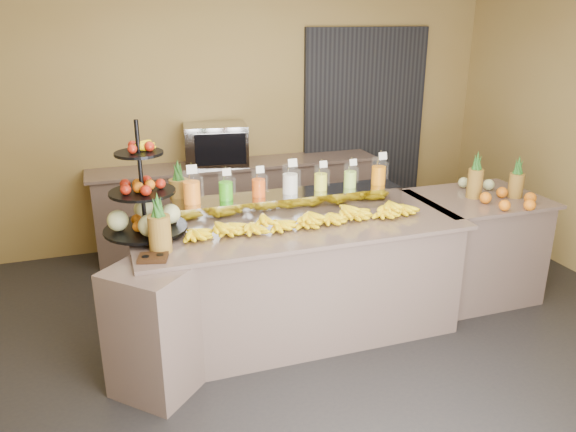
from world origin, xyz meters
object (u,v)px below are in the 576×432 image
fruit_stand (149,206)px  right_fruit_pile (501,192)px  pitcher_tray (290,202)px  banana_heap (306,216)px  condiment_caddy (153,258)px  oven_warmer (216,145)px

fruit_stand → right_fruit_pile: fruit_stand is taller
right_fruit_pile → fruit_stand: bearing=176.7°
pitcher_tray → right_fruit_pile: 1.80m
banana_heap → fruit_stand: bearing=171.2°
condiment_caddy → oven_warmer: bearing=68.6°
fruit_stand → banana_heap: bearing=-21.1°
pitcher_tray → oven_warmer: 1.69m
fruit_stand → right_fruit_pile: 2.89m
pitcher_tray → condiment_caddy: (-1.15, -0.63, -0.06)m
oven_warmer → right_fruit_pile: bearing=-37.4°
pitcher_tray → condiment_caddy: pitcher_tray is taller
pitcher_tray → oven_warmer: (-0.25, 1.67, 0.14)m
fruit_stand → oven_warmer: bearing=52.5°
condiment_caddy → right_fruit_pile: right_fruit_pile is taller
banana_heap → right_fruit_pile: 1.76m
pitcher_tray → fruit_stand: fruit_stand is taller
pitcher_tray → oven_warmer: bearing=98.4°
right_fruit_pile → banana_heap: bearing=-179.7°
fruit_stand → condiment_caddy: bearing=-107.0°
pitcher_tray → banana_heap: banana_heap is taller
oven_warmer → fruit_stand: bearing=-107.8°
pitcher_tray → condiment_caddy: 1.31m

